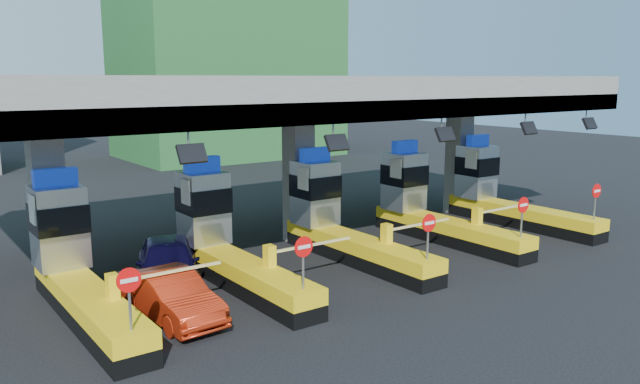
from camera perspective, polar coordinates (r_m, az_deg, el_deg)
ground at (r=24.68m, az=2.00°, el=-5.94°), size 120.00×120.00×0.00m
toll_canopy at (r=26.02m, az=-1.86°, el=8.62°), size 28.00×12.09×7.00m
toll_lane_far_left at (r=20.24m, az=-21.55°, el=-6.24°), size 4.43×8.00×4.16m
toll_lane_left at (r=21.93m, az=-8.81°, el=-4.36°), size 4.43×8.00×4.16m
toll_lane_center at (r=24.54m, az=1.62°, el=-2.66°), size 4.43×8.00×4.16m
toll_lane_right at (r=27.81m, az=9.81°, el=-1.25°), size 4.43×8.00×4.16m
toll_lane_far_right at (r=31.54m, az=16.16°, el=-0.14°), size 4.43×8.00×4.16m
van at (r=21.52m, az=-13.72°, el=-6.34°), size 3.65×5.37×1.70m
red_car at (r=18.85m, az=-13.42°, el=-9.22°), size 1.73×4.34×1.40m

